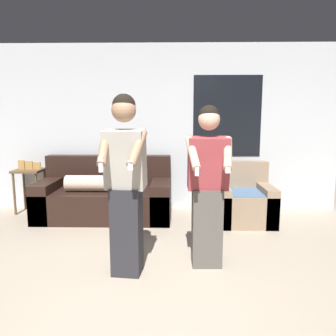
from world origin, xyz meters
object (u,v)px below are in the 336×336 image
Objects in this scene: couch at (106,196)px; side_table at (29,177)px; person_left at (126,183)px; person_right at (208,186)px; armchair at (243,201)px.

couch is 1.33m from side_table.
person_left is (1.88, -2.11, 0.33)m from side_table.
person_right is (2.68, -1.90, 0.26)m from side_table.
couch reaches higher than armchair.
person_left is 1.06× the size of person_right.
armchair is 1.01× the size of side_table.
armchair is at bearing 48.78° from person_left.
person_right is (0.80, 0.21, -0.07)m from person_left.
person_left reaches higher than side_table.
couch is 1.21× the size of person_right.
couch is 2.34× the size of side_table.
couch is at bearing 130.15° from person_right.
couch is 2.09m from armchair.
armchair is at bearing 65.51° from person_right.
person_right reaches higher than couch.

